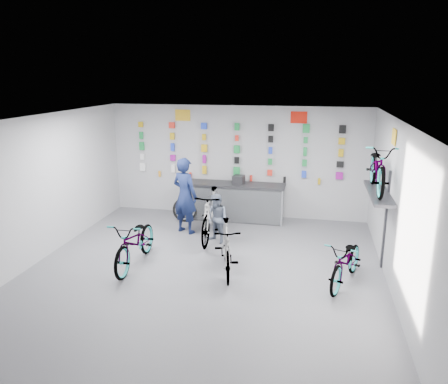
% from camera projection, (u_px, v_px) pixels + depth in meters
% --- Properties ---
extents(floor, '(8.00, 8.00, 0.00)m').
position_uv_depth(floor, '(200.00, 277.00, 8.43)').
color(floor, '#515055').
rests_on(floor, ground).
extents(ceiling, '(8.00, 8.00, 0.00)m').
position_uv_depth(ceiling, '(198.00, 121.00, 7.64)').
color(ceiling, white).
rests_on(ceiling, wall_back).
extents(wall_back, '(7.00, 0.00, 7.00)m').
position_uv_depth(wall_back, '(237.00, 162.00, 11.82)').
color(wall_back, '#B0B0B2').
rests_on(wall_back, floor).
extents(wall_front, '(7.00, 0.00, 7.00)m').
position_uv_depth(wall_front, '(94.00, 317.00, 4.25)').
color(wall_front, '#B0B0B2').
rests_on(wall_front, floor).
extents(wall_left, '(0.00, 8.00, 8.00)m').
position_uv_depth(wall_left, '(30.00, 193.00, 8.72)').
color(wall_left, '#B0B0B2').
rests_on(wall_left, floor).
extents(wall_right, '(0.00, 8.00, 8.00)m').
position_uv_depth(wall_right, '(400.00, 215.00, 7.35)').
color(wall_right, '#B0B0B2').
rests_on(wall_right, floor).
extents(counter, '(2.70, 0.66, 1.00)m').
position_uv_depth(counter, '(234.00, 202.00, 11.65)').
color(counter, black).
rests_on(counter, floor).
extents(merch_wall, '(5.57, 0.08, 1.56)m').
position_uv_depth(merch_wall, '(240.00, 152.00, 11.66)').
color(merch_wall, white).
rests_on(merch_wall, wall_back).
extents(wall_bracket, '(0.39, 1.90, 2.00)m').
position_uv_depth(wall_bracket, '(380.00, 197.00, 8.53)').
color(wall_bracket, '#333338').
rests_on(wall_bracket, wall_right).
extents(sign_left, '(0.42, 0.02, 0.30)m').
position_uv_depth(sign_left, '(183.00, 115.00, 11.77)').
color(sign_left, gold).
rests_on(sign_left, wall_back).
extents(sign_right, '(0.42, 0.02, 0.30)m').
position_uv_depth(sign_right, '(299.00, 117.00, 11.17)').
color(sign_right, red).
rests_on(sign_right, wall_back).
extents(sign_side, '(0.02, 0.40, 0.30)m').
position_uv_depth(sign_side, '(394.00, 137.00, 8.19)').
color(sign_side, gold).
rests_on(sign_side, wall_right).
extents(bike_left, '(0.69, 1.93, 1.01)m').
position_uv_depth(bike_left, '(136.00, 242.00, 8.82)').
color(bike_left, gray).
rests_on(bike_left, floor).
extents(bike_center, '(0.88, 1.78, 1.03)m').
position_uv_depth(bike_center, '(227.00, 248.00, 8.49)').
color(bike_center, gray).
rests_on(bike_center, floor).
extents(bike_right, '(1.12, 1.79, 0.89)m').
position_uv_depth(bike_right, '(347.00, 262.00, 8.05)').
color(bike_right, gray).
rests_on(bike_right, floor).
extents(bike_service, '(0.62, 2.00, 1.19)m').
position_uv_depth(bike_service, '(211.00, 215.00, 10.22)').
color(bike_service, gray).
rests_on(bike_service, floor).
extents(bike_wall, '(0.63, 1.80, 0.95)m').
position_uv_depth(bike_wall, '(378.00, 167.00, 8.39)').
color(bike_wall, gray).
rests_on(bike_wall, wall_bracket).
extents(clerk, '(0.81, 0.68, 1.88)m').
position_uv_depth(clerk, '(185.00, 196.00, 10.60)').
color(clerk, '#121C44').
rests_on(clerk, floor).
extents(customer, '(0.71, 0.67, 1.15)m').
position_uv_depth(customer, '(217.00, 219.00, 10.03)').
color(customer, slate).
rests_on(customer, floor).
extents(spare_wheel, '(0.70, 0.45, 0.65)m').
position_uv_depth(spare_wheel, '(185.00, 209.00, 11.59)').
color(spare_wheel, black).
rests_on(spare_wheel, floor).
extents(register, '(0.32, 0.33, 0.22)m').
position_uv_depth(register, '(239.00, 180.00, 11.47)').
color(register, black).
rests_on(register, counter).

